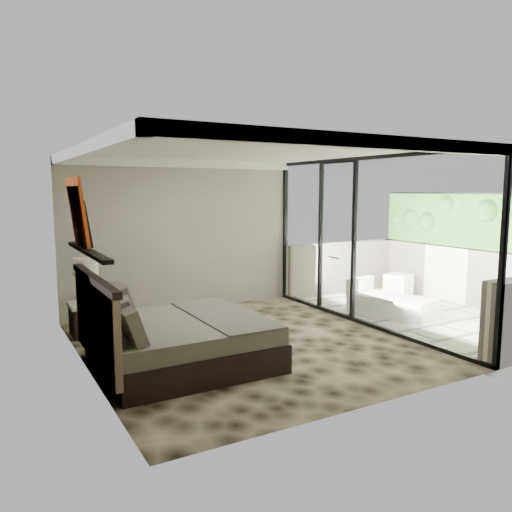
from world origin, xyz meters
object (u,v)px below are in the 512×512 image
table_lamp (86,274)px  ottoman (398,285)px  lounger (391,304)px  bed (174,339)px  nightstand (88,318)px

table_lamp → ottoman: size_ratio=1.49×
table_lamp → lounger: bearing=-14.8°
bed → nightstand: bearing=109.5°
table_lamp → lounger: (5.07, -1.34, -0.78)m
bed → ottoman: 5.94m
table_lamp → ottoman: bearing=-1.9°
bed → table_lamp: (-0.71, 1.93, 0.62)m
table_lamp → ottoman: (6.39, -0.21, -0.73)m
nightstand → table_lamp: size_ratio=0.79×
nightstand → ottoman: bearing=3.7°
nightstand → table_lamp: 0.69m
table_lamp → lounger: 5.30m
lounger → ottoman: bearing=25.4°
bed → nightstand: bed is taller
table_lamp → ottoman: 6.44m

